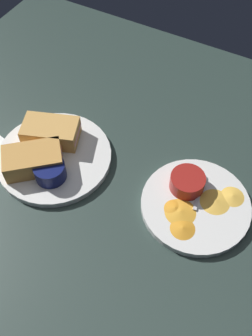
{
  "coord_description": "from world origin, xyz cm",
  "views": [
    {
      "loc": [
        34.91,
        -44.22,
        74.04
      ],
      "look_at": [
        10.55,
        0.77,
        3.0
      ],
      "focal_mm": 41.55,
      "sensor_mm": 36.0,
      "label": 1
    }
  ],
  "objects_px": {
    "sandwich_half_far": "(33,160)",
    "ramekin_dark_sauce": "(50,171)",
    "sandwich_half_near": "(51,132)",
    "plate_chips_companion": "(196,205)",
    "spoon_by_gravy_ramekin": "(201,184)",
    "spoon_by_dark_ramekin": "(52,156)",
    "plate_sandwich_main": "(54,157)",
    "ramekin_light_gravy": "(187,182)"
  },
  "relations": [
    {
      "from": "plate_sandwich_main",
      "to": "spoon_by_dark_ramekin",
      "type": "xyz_separation_m",
      "value": [
        0.0,
        -0.01,
        0.01
      ]
    },
    {
      "from": "ramekin_dark_sauce",
      "to": "spoon_by_dark_ramekin",
      "type": "relative_size",
      "value": 0.77
    },
    {
      "from": "plate_sandwich_main",
      "to": "spoon_by_dark_ramekin",
      "type": "relative_size",
      "value": 2.95
    },
    {
      "from": "ramekin_dark_sauce",
      "to": "plate_chips_companion",
      "type": "xyz_separation_m",
      "value": [
        0.32,
        0.09,
        -0.03
      ]
    },
    {
      "from": "spoon_by_dark_ramekin",
      "to": "spoon_by_gravy_ramekin",
      "type": "distance_m",
      "value": 0.35
    },
    {
      "from": "plate_sandwich_main",
      "to": "ramekin_dark_sauce",
      "type": "xyz_separation_m",
      "value": [
        0.03,
        -0.05,
        0.03
      ]
    },
    {
      "from": "plate_chips_companion",
      "to": "spoon_by_gravy_ramekin",
      "type": "bearing_deg",
      "value": 101.25
    },
    {
      "from": "plate_chips_companion",
      "to": "spoon_by_gravy_ramekin",
      "type": "xyz_separation_m",
      "value": [
        -0.01,
        0.05,
        0.01
      ]
    },
    {
      "from": "sandwich_half_far",
      "to": "ramekin_dark_sauce",
      "type": "bearing_deg",
      "value": -6.26
    },
    {
      "from": "ramekin_dark_sauce",
      "to": "spoon_by_gravy_ramekin",
      "type": "xyz_separation_m",
      "value": [
        0.31,
        0.14,
        -0.02
      ]
    },
    {
      "from": "ramekin_dark_sauce",
      "to": "plate_chips_companion",
      "type": "relative_size",
      "value": 0.3
    },
    {
      "from": "sandwich_half_near",
      "to": "spoon_by_dark_ramekin",
      "type": "height_order",
      "value": "sandwich_half_near"
    },
    {
      "from": "sandwich_half_far",
      "to": "ramekin_dark_sauce",
      "type": "distance_m",
      "value": 0.05
    },
    {
      "from": "spoon_by_gravy_ramekin",
      "to": "plate_sandwich_main",
      "type": "bearing_deg",
      "value": -165.59
    },
    {
      "from": "sandwich_half_near",
      "to": "ramekin_dark_sauce",
      "type": "xyz_separation_m",
      "value": [
        0.06,
        -0.09,
        -0.0
      ]
    },
    {
      "from": "plate_chips_companion",
      "to": "plate_sandwich_main",
      "type": "bearing_deg",
      "value": -173.87
    },
    {
      "from": "spoon_by_dark_ramekin",
      "to": "plate_chips_companion",
      "type": "distance_m",
      "value": 0.35
    },
    {
      "from": "spoon_by_dark_ramekin",
      "to": "plate_chips_companion",
      "type": "xyz_separation_m",
      "value": [
        0.35,
        0.04,
        -0.01
      ]
    },
    {
      "from": "ramekin_light_gravy",
      "to": "spoon_by_gravy_ramekin",
      "type": "height_order",
      "value": "ramekin_light_gravy"
    },
    {
      "from": "sandwich_half_far",
      "to": "spoon_by_dark_ramekin",
      "type": "bearing_deg",
      "value": 65.21
    },
    {
      "from": "plate_sandwich_main",
      "to": "spoon_by_gravy_ramekin",
      "type": "bearing_deg",
      "value": 14.41
    },
    {
      "from": "spoon_by_dark_ramekin",
      "to": "plate_sandwich_main",
      "type": "bearing_deg",
      "value": 96.38
    },
    {
      "from": "sandwich_half_far",
      "to": "spoon_by_dark_ramekin",
      "type": "xyz_separation_m",
      "value": [
        0.02,
        0.04,
        -0.02
      ]
    },
    {
      "from": "ramekin_dark_sauce",
      "to": "spoon_by_dark_ramekin",
      "type": "height_order",
      "value": "ramekin_dark_sauce"
    },
    {
      "from": "sandwich_half_far",
      "to": "plate_chips_companion",
      "type": "distance_m",
      "value": 0.38
    },
    {
      "from": "ramekin_light_gravy",
      "to": "plate_sandwich_main",
      "type": "bearing_deg",
      "value": -167.82
    },
    {
      "from": "spoon_by_dark_ramekin",
      "to": "spoon_by_gravy_ramekin",
      "type": "relative_size",
      "value": 0.92
    },
    {
      "from": "sandwich_half_near",
      "to": "spoon_by_dark_ramekin",
      "type": "distance_m",
      "value": 0.06
    },
    {
      "from": "plate_sandwich_main",
      "to": "sandwich_half_far",
      "type": "relative_size",
      "value": 1.83
    },
    {
      "from": "sandwich_half_far",
      "to": "plate_chips_companion",
      "type": "height_order",
      "value": "sandwich_half_far"
    },
    {
      "from": "sandwich_half_near",
      "to": "sandwich_half_far",
      "type": "xyz_separation_m",
      "value": [
        0.01,
        -0.09,
        0.0
      ]
    },
    {
      "from": "spoon_by_gravy_ramekin",
      "to": "plate_chips_companion",
      "type": "bearing_deg",
      "value": -78.75
    },
    {
      "from": "sandwich_half_near",
      "to": "plate_sandwich_main",
      "type": "bearing_deg",
      "value": -51.73
    },
    {
      "from": "sandwich_half_near",
      "to": "spoon_by_dark_ramekin",
      "type": "bearing_deg",
      "value": -54.6
    },
    {
      "from": "sandwich_half_near",
      "to": "plate_chips_companion",
      "type": "xyz_separation_m",
      "value": [
        0.38,
        -0.0,
        -0.03
      ]
    },
    {
      "from": "spoon_by_gravy_ramekin",
      "to": "spoon_by_dark_ramekin",
      "type": "bearing_deg",
      "value": -164.73
    },
    {
      "from": "plate_chips_companion",
      "to": "ramekin_light_gravy",
      "type": "distance_m",
      "value": 0.05
    },
    {
      "from": "sandwich_half_far",
      "to": "spoon_by_gravy_ramekin",
      "type": "bearing_deg",
      "value": 20.7
    },
    {
      "from": "spoon_by_dark_ramekin",
      "to": "ramekin_dark_sauce",
      "type": "bearing_deg",
      "value": -58.63
    },
    {
      "from": "plate_chips_companion",
      "to": "ramekin_light_gravy",
      "type": "relative_size",
      "value": 3.1
    },
    {
      "from": "sandwich_half_near",
      "to": "sandwich_half_far",
      "type": "bearing_deg",
      "value": -81.73
    },
    {
      "from": "plate_sandwich_main",
      "to": "sandwich_half_far",
      "type": "distance_m",
      "value": 0.06
    }
  ]
}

